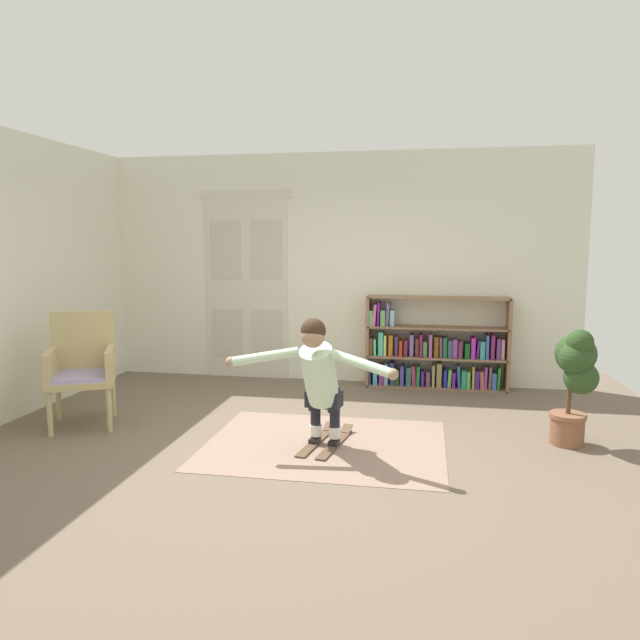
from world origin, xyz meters
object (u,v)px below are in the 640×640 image
object	(u,v)px
wicker_chair	(82,366)
person_skier	(319,373)
potted_plant	(575,374)
skis_pair	(326,441)
bookshelf	(433,352)

from	to	relation	value
wicker_chair	person_skier	xyz separation A→B (m)	(2.43, -0.35, 0.10)
potted_plant	skis_pair	xyz separation A→B (m)	(-2.15, -0.38, -0.62)
potted_plant	skis_pair	distance (m)	2.27
bookshelf	potted_plant	size ratio (longest dim) A/B	1.65
wicker_chair	skis_pair	distance (m)	2.53
wicker_chair	person_skier	bearing A→B (deg)	-8.27
person_skier	wicker_chair	bearing A→B (deg)	171.73
bookshelf	wicker_chair	distance (m)	4.01
skis_pair	potted_plant	bearing A→B (deg)	9.89
wicker_chair	bookshelf	bearing A→B (deg)	31.55
person_skier	skis_pair	bearing A→B (deg)	80.84
skis_pair	bookshelf	bearing A→B (deg)	67.09
skis_pair	person_skier	xyz separation A→B (m)	(-0.03, -0.20, 0.66)
bookshelf	person_skier	size ratio (longest dim) A/B	1.17
wicker_chair	potted_plant	xyz separation A→B (m)	(4.61, 0.22, 0.06)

